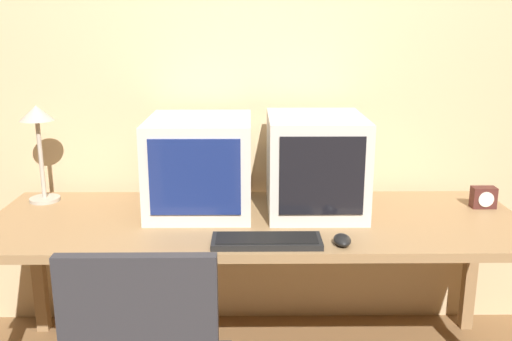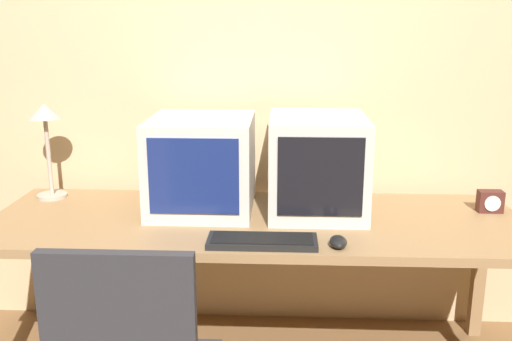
# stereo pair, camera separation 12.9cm
# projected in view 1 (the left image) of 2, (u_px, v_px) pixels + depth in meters

# --- Properties ---
(wall_back) EXTENTS (8.00, 0.08, 2.60)m
(wall_back) POSITION_uv_depth(u_px,v_px,m) (254.00, 64.00, 2.69)
(wall_back) COLOR #D1B284
(wall_back) RESTS_ON ground_plane
(desk) EXTENTS (2.22, 0.76, 0.70)m
(desk) POSITION_uv_depth(u_px,v_px,m) (256.00, 232.00, 2.39)
(desk) COLOR #99754C
(desk) RESTS_ON ground_plane
(monitor_left) EXTENTS (0.44, 0.49, 0.40)m
(monitor_left) POSITION_uv_depth(u_px,v_px,m) (200.00, 164.00, 2.44)
(monitor_left) COLOR beige
(monitor_left) RESTS_ON desk
(monitor_right) EXTENTS (0.40, 0.48, 0.41)m
(monitor_right) POSITION_uv_depth(u_px,v_px,m) (315.00, 164.00, 2.44)
(monitor_right) COLOR beige
(monitor_right) RESTS_ON desk
(keyboard_main) EXTENTS (0.41, 0.15, 0.03)m
(keyboard_main) POSITION_uv_depth(u_px,v_px,m) (267.00, 241.00, 2.10)
(keyboard_main) COLOR black
(keyboard_main) RESTS_ON desk
(mouse_near_keyboard) EXTENTS (0.06, 0.10, 0.04)m
(mouse_near_keyboard) POSITION_uv_depth(u_px,v_px,m) (342.00, 240.00, 2.09)
(mouse_near_keyboard) COLOR black
(mouse_near_keyboard) RESTS_ON desk
(desk_clock) EXTENTS (0.10, 0.06, 0.09)m
(desk_clock) POSITION_uv_depth(u_px,v_px,m) (483.00, 197.00, 2.50)
(desk_clock) COLOR #4C231E
(desk_clock) RESTS_ON desk
(desk_lamp) EXTENTS (0.15, 0.15, 0.44)m
(desk_lamp) POSITION_uv_depth(u_px,v_px,m) (38.00, 130.00, 2.52)
(desk_lamp) COLOR #B2A899
(desk_lamp) RESTS_ON desk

